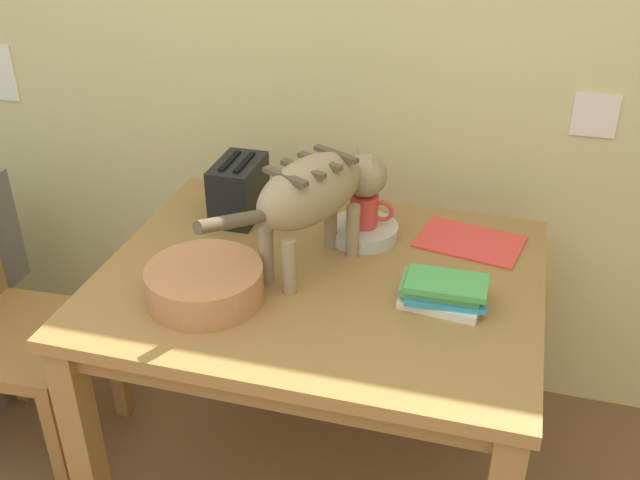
{
  "coord_description": "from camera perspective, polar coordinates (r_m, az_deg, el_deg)",
  "views": [
    {
      "loc": [
        0.49,
        -0.23,
        1.77
      ],
      "look_at": [
        0.06,
        1.31,
        0.85
      ],
      "focal_mm": 41.44,
      "sensor_mm": 36.0,
      "label": 1
    }
  ],
  "objects": [
    {
      "name": "wall_rear",
      "position": [
        2.31,
        3.05,
        16.78
      ],
      "size": [
        4.98,
        0.11,
        2.5
      ],
      "color": "#D9CC86",
      "rests_on": "ground_plane"
    },
    {
      "name": "wooden_chair_near",
      "position": [
        2.39,
        -23.06,
        -6.4
      ],
      "size": [
        0.44,
        0.44,
        0.93
      ],
      "rotation": [
        0.0,
        0.0,
        -1.51
      ],
      "color": "#9C6932",
      "rests_on": "ground_plane"
    },
    {
      "name": "cat",
      "position": [
        1.84,
        -0.1,
        3.76
      ],
      "size": [
        0.33,
        0.57,
        0.31
      ],
      "rotation": [
        0.0,
        0.0,
        -0.47
      ],
      "color": "#957E5A",
      "rests_on": "dining_table"
    },
    {
      "name": "book_stack",
      "position": [
        1.79,
        9.5,
        -3.97
      ],
      "size": [
        0.21,
        0.13,
        0.07
      ],
      "color": "silver",
      "rests_on": "dining_table"
    },
    {
      "name": "coffee_mug",
      "position": [
        2.02,
        3.52,
        2.31
      ],
      "size": [
        0.12,
        0.08,
        0.09
      ],
      "color": "#D63B36",
      "rests_on": "saucer_bowl"
    },
    {
      "name": "saucer_bowl",
      "position": [
        2.05,
        3.35,
        0.68
      ],
      "size": [
        0.19,
        0.19,
        0.04
      ],
      "primitive_type": "cylinder",
      "color": "#B3B9A5",
      "rests_on": "dining_table"
    },
    {
      "name": "wicker_basket",
      "position": [
        1.8,
        -8.89,
        -3.31
      ],
      "size": [
        0.28,
        0.28,
        0.09
      ],
      "color": "#B47345",
      "rests_on": "dining_table"
    },
    {
      "name": "toaster",
      "position": [
        2.15,
        -6.29,
        3.91
      ],
      "size": [
        0.12,
        0.2,
        0.18
      ],
      "color": "black",
      "rests_on": "dining_table"
    },
    {
      "name": "magazine",
      "position": [
        2.07,
        11.49,
        -0.13
      ],
      "size": [
        0.31,
        0.24,
        0.01
      ],
      "primitive_type": "cube",
      "rotation": [
        0.0,
        0.0,
        -0.19
      ],
      "color": "#E73F37",
      "rests_on": "dining_table"
    },
    {
      "name": "dining_table",
      "position": [
        1.95,
        -0.0,
        -4.99
      ],
      "size": [
        1.12,
        0.89,
        0.75
      ],
      "color": "olive",
      "rests_on": "ground_plane"
    }
  ]
}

